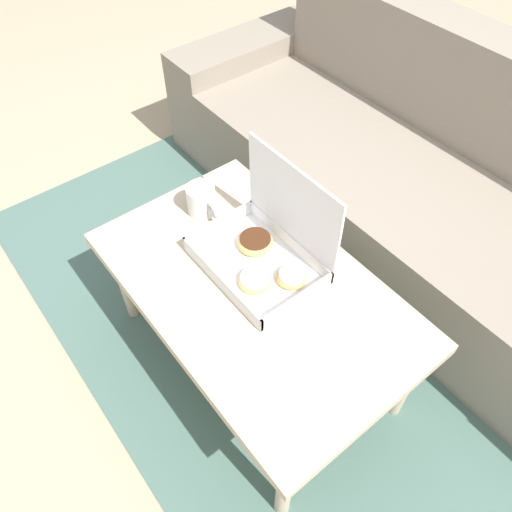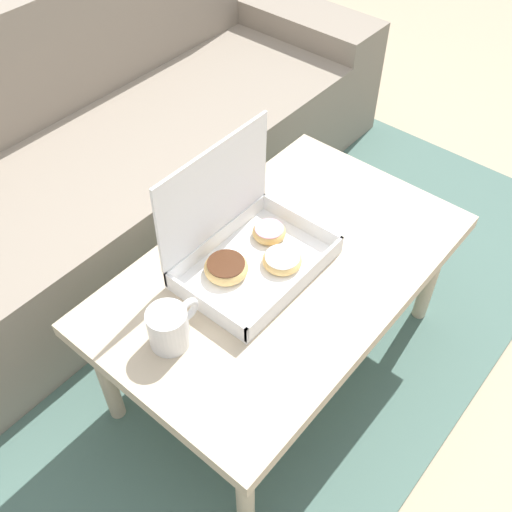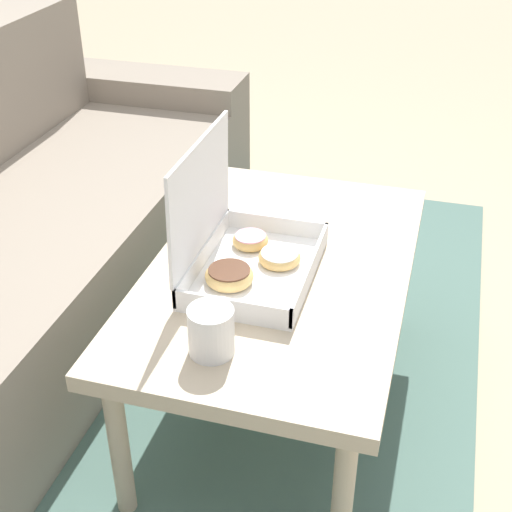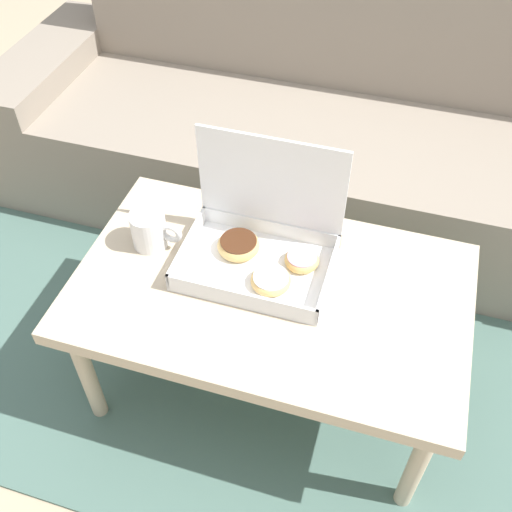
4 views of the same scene
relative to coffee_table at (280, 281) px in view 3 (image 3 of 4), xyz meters
The scene contains 5 objects.
ground_plane 0.41m from the coffee_table, 90.00° to the left, with size 12.00×12.00×0.00m, color tan.
area_rug 0.55m from the coffee_table, 90.00° to the left, with size 2.60×1.83×0.01m, color #4C6B60.
coffee_table is the anchor object (origin of this frame).
pastry_box 0.14m from the coffee_table, 118.80° to the left, with size 0.38×0.27×0.32m.
coffee_mug 0.36m from the coffee_table, behind, with size 0.14×0.09×0.10m.
Camera 3 is at (-1.40, -0.43, 1.37)m, focal length 50.00 mm.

